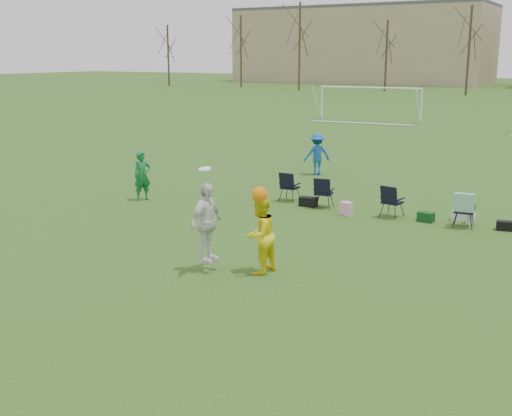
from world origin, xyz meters
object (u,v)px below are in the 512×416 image
Objects in this scene: fielder_green_near at (142,176)px; center_contest at (236,228)px; fielder_blue at (317,154)px; goal_left at (370,94)px.

center_contest is (6.50, -4.56, 0.18)m from fielder_green_near.
goal_left reaches higher than fielder_blue.
goal_left reaches higher than center_contest.
center_contest is (3.50, -11.66, 0.16)m from fielder_blue.
fielder_green_near is 7.94m from center_contest.
goal_left is (-5.69, 21.06, 1.09)m from fielder_blue.
fielder_green_near is 7.71m from fielder_blue.
goal_left is at bearing -119.18° from fielder_blue.
goal_left is at bearing 105.68° from center_contest.
fielder_green_near is at bearing 144.93° from center_contest.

